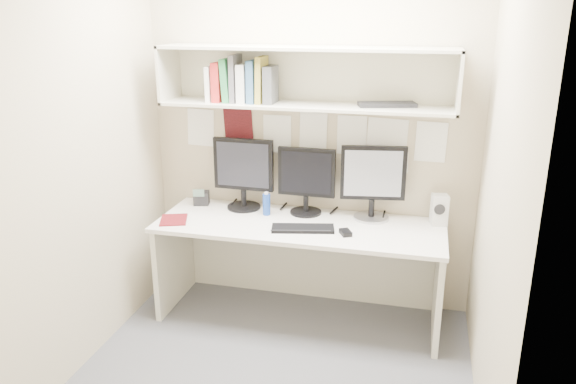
% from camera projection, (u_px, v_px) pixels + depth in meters
% --- Properties ---
extents(floor, '(2.40, 2.00, 0.01)m').
position_uv_depth(floor, '(276.00, 367.00, 3.54)').
color(floor, '#4D4D52').
rests_on(floor, ground).
extents(wall_back, '(2.40, 0.02, 2.60)m').
position_uv_depth(wall_back, '(311.00, 133.00, 4.07)').
color(wall_back, '#B6A88B').
rests_on(wall_back, ground).
extents(wall_front, '(2.40, 0.02, 2.60)m').
position_uv_depth(wall_front, '(209.00, 235.00, 2.22)').
color(wall_front, '#B6A88B').
rests_on(wall_front, ground).
extents(wall_left, '(0.02, 2.00, 2.60)m').
position_uv_depth(wall_left, '(85.00, 156.00, 3.41)').
color(wall_left, '#B6A88B').
rests_on(wall_left, ground).
extents(wall_right, '(0.02, 2.00, 2.60)m').
position_uv_depth(wall_right, '(501.00, 184.00, 2.87)').
color(wall_right, '#B6A88B').
rests_on(wall_right, ground).
extents(desk, '(2.00, 0.70, 0.73)m').
position_uv_depth(desk, '(299.00, 270.00, 4.03)').
color(desk, silver).
rests_on(desk, floor).
extents(overhead_hutch, '(2.00, 0.38, 0.40)m').
position_uv_depth(overhead_hutch, '(307.00, 76.00, 3.81)').
color(overhead_hutch, beige).
rests_on(overhead_hutch, wall_back).
extents(pinned_papers, '(1.92, 0.01, 0.48)m').
position_uv_depth(pinned_papers, '(310.00, 140.00, 4.08)').
color(pinned_papers, white).
rests_on(pinned_papers, wall_back).
extents(monitor_left, '(0.46, 0.25, 0.53)m').
position_uv_depth(monitor_left, '(243.00, 171.00, 4.14)').
color(monitor_left, black).
rests_on(monitor_left, desk).
extents(monitor_center, '(0.42, 0.23, 0.49)m').
position_uv_depth(monitor_center, '(306.00, 178.00, 4.04)').
color(monitor_center, black).
rests_on(monitor_center, desk).
extents(monitor_right, '(0.45, 0.25, 0.53)m').
position_uv_depth(monitor_right, '(373.00, 180.00, 3.93)').
color(monitor_right, '#A5A5AA').
rests_on(monitor_right, desk).
extents(keyboard, '(0.44, 0.24, 0.02)m').
position_uv_depth(keyboard, '(303.00, 228.00, 3.80)').
color(keyboard, black).
rests_on(keyboard, desk).
extents(mouse, '(0.10, 0.12, 0.03)m').
position_uv_depth(mouse, '(346.00, 233.00, 3.71)').
color(mouse, black).
rests_on(mouse, desk).
extents(speaker, '(0.13, 0.13, 0.21)m').
position_uv_depth(speaker, '(439.00, 210.00, 3.87)').
color(speaker, silver).
rests_on(speaker, desk).
extents(blue_bottle, '(0.06, 0.06, 0.17)m').
position_uv_depth(blue_bottle, '(267.00, 204.00, 4.06)').
color(blue_bottle, navy).
rests_on(blue_bottle, desk).
extents(maroon_notebook, '(0.24, 0.27, 0.01)m').
position_uv_depth(maroon_notebook, '(174.00, 220.00, 3.96)').
color(maroon_notebook, '#601015').
rests_on(maroon_notebook, desk).
extents(desk_phone, '(0.13, 0.12, 0.14)m').
position_uv_depth(desk_phone, '(201.00, 198.00, 4.28)').
color(desk_phone, black).
rests_on(desk_phone, desk).
extents(book_stack, '(0.47, 0.20, 0.32)m').
position_uv_depth(book_stack, '(242.00, 82.00, 3.85)').
color(book_stack, white).
rests_on(book_stack, overhead_hutch).
extents(hutch_tray, '(0.40, 0.24, 0.03)m').
position_uv_depth(hutch_tray, '(387.00, 104.00, 3.71)').
color(hutch_tray, black).
rests_on(hutch_tray, overhead_hutch).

